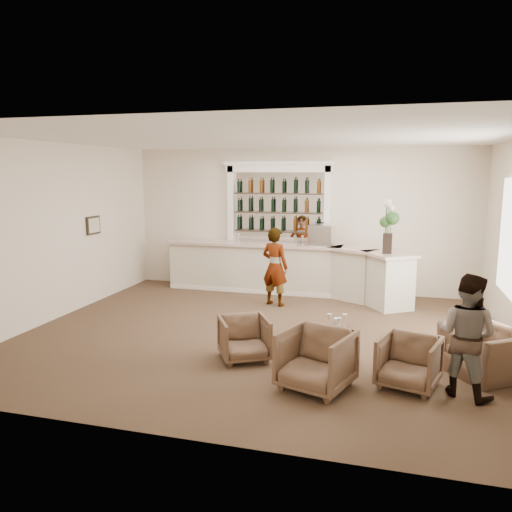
{
  "coord_description": "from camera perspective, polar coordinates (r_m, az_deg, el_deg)",
  "views": [
    {
      "loc": [
        2.1,
        -7.94,
        2.74
      ],
      "look_at": [
        -0.34,
        0.9,
        1.21
      ],
      "focal_mm": 35.0,
      "sensor_mm": 36.0,
      "label": 1
    }
  ],
  "objects": [
    {
      "name": "back_bar_alcove",
      "position": [
        11.66,
        2.53,
        6.02
      ],
      "size": [
        2.64,
        0.25,
        3.0
      ],
      "color": "white",
      "rests_on": "ground"
    },
    {
      "name": "cocktail_table",
      "position": [
        7.49,
        9.18,
        -10.06
      ],
      "size": [
        0.57,
        0.57,
        0.5
      ],
      "primitive_type": "cylinder",
      "color": "#47321E",
      "rests_on": "ground"
    },
    {
      "name": "armchair_right",
      "position": [
        6.84,
        17.06,
        -11.53
      ],
      "size": [
        0.89,
        0.91,
        0.67
      ],
      "primitive_type": "imported",
      "rotation": [
        0.0,
        0.0,
        -0.29
      ],
      "color": "brown",
      "rests_on": "ground"
    },
    {
      "name": "armchair_far",
      "position": [
        7.61,
        24.76,
        -9.93
      ],
      "size": [
        1.28,
        1.31,
        0.64
      ],
      "primitive_type": "imported",
      "rotation": [
        0.0,
        0.0,
        -0.97
      ],
      "color": "brown",
      "rests_on": "ground"
    },
    {
      "name": "wine_glass_tbl_c",
      "position": [
        7.25,
        9.46,
        -7.78
      ],
      "size": [
        0.07,
        0.07,
        0.21
      ],
      "primitive_type": null,
      "color": "white",
      "rests_on": "cocktail_table"
    },
    {
      "name": "ground",
      "position": [
        8.66,
        0.58,
        -8.96
      ],
      "size": [
        8.0,
        8.0,
        0.0
      ],
      "primitive_type": "plane",
      "color": "brown",
      "rests_on": "ground"
    },
    {
      "name": "armchair_left",
      "position": [
        7.46,
        -1.35,
        -9.4
      ],
      "size": [
        0.95,
        0.96,
        0.65
      ],
      "primitive_type": "imported",
      "rotation": [
        0.0,
        0.0,
        0.51
      ],
      "color": "brown",
      "rests_on": "ground"
    },
    {
      "name": "espresso_machine",
      "position": [
        11.16,
        7.51,
        2.38
      ],
      "size": [
        0.57,
        0.49,
        0.46
      ],
      "primitive_type": "cube",
      "rotation": [
        0.0,
        0.0,
        -0.09
      ],
      "color": "silver",
      "rests_on": "bar_counter"
    },
    {
      "name": "sommelier",
      "position": [
        10.34,
        2.18,
        -1.23
      ],
      "size": [
        0.69,
        0.57,
        1.63
      ],
      "primitive_type": "imported",
      "rotation": [
        0.0,
        0.0,
        2.8
      ],
      "color": "gray",
      "rests_on": "ground"
    },
    {
      "name": "wine_glass_tbl_b",
      "position": [
        7.44,
        10.1,
        -7.33
      ],
      "size": [
        0.07,
        0.07,
        0.21
      ],
      "primitive_type": null,
      "color": "white",
      "rests_on": "cocktail_table"
    },
    {
      "name": "wine_glass_tbl_a",
      "position": [
        7.42,
        8.35,
        -7.34
      ],
      "size": [
        0.07,
        0.07,
        0.21
      ],
      "primitive_type": null,
      "color": "white",
      "rests_on": "cocktail_table"
    },
    {
      "name": "guest",
      "position": [
        6.71,
        22.92,
        -8.35
      ],
      "size": [
        0.94,
        0.88,
        1.54
      ],
      "primitive_type": "imported",
      "rotation": [
        0.0,
        0.0,
        2.62
      ],
      "color": "gray",
      "rests_on": "ground"
    },
    {
      "name": "napkin_holder",
      "position": [
        7.52,
        9.21,
        -7.48
      ],
      "size": [
        0.08,
        0.08,
        0.12
      ],
      "primitive_type": "cube",
      "color": "white",
      "rests_on": "cocktail_table"
    },
    {
      "name": "room_shell",
      "position": [
        8.87,
        2.81,
        6.9
      ],
      "size": [
        8.04,
        7.02,
        3.32
      ],
      "color": "beige",
      "rests_on": "ground"
    },
    {
      "name": "wine_glass_bar_left",
      "position": [
        11.63,
        -1.99,
        2.11
      ],
      "size": [
        0.07,
        0.07,
        0.21
      ],
      "primitive_type": null,
      "color": "white",
      "rests_on": "bar_counter"
    },
    {
      "name": "armchair_center",
      "position": [
        6.54,
        6.88,
        -11.68
      ],
      "size": [
        1.06,
        1.07,
        0.77
      ],
      "primitive_type": "imported",
      "rotation": [
        0.0,
        0.0,
        -0.33
      ],
      "color": "brown",
      "rests_on": "ground"
    },
    {
      "name": "flower_vase",
      "position": [
        10.29,
        14.88,
        3.63
      ],
      "size": [
        0.28,
        0.28,
        1.07
      ],
      "color": "black",
      "rests_on": "bar_counter"
    },
    {
      "name": "bar_counter",
      "position": [
        11.37,
        3.67,
        -1.5
      ],
      "size": [
        5.72,
        1.8,
        1.14
      ],
      "color": "beige",
      "rests_on": "ground"
    },
    {
      "name": "wine_glass_bar_right",
      "position": [
        11.23,
        5.35,
        1.81
      ],
      "size": [
        0.07,
        0.07,
        0.21
      ],
      "primitive_type": null,
      "color": "white",
      "rests_on": "bar_counter"
    }
  ]
}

